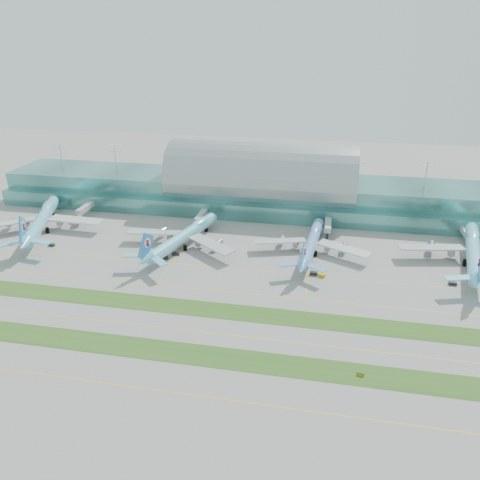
% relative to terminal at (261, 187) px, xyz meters
% --- Properties ---
extents(ground, '(700.00, 700.00, 0.00)m').
position_rel_terminal_xyz_m(ground, '(-0.01, -128.79, -14.23)').
color(ground, gray).
rests_on(ground, ground).
extents(terminal, '(340.00, 69.10, 36.00)m').
position_rel_terminal_xyz_m(terminal, '(0.00, 0.00, 0.00)').
color(terminal, '#3D7A75').
rests_on(terminal, ground).
extents(grass_strip_near, '(420.00, 12.00, 0.08)m').
position_rel_terminal_xyz_m(grass_strip_near, '(-0.01, -156.79, -14.19)').
color(grass_strip_near, '#2D591E').
rests_on(grass_strip_near, ground).
extents(grass_strip_far, '(420.00, 12.00, 0.08)m').
position_rel_terminal_xyz_m(grass_strip_far, '(-0.01, -126.79, -14.19)').
color(grass_strip_far, '#2D591E').
rests_on(grass_strip_far, ground).
extents(taxiline_a, '(420.00, 0.35, 0.01)m').
position_rel_terminal_xyz_m(taxiline_a, '(-0.01, -176.79, -14.22)').
color(taxiline_a, yellow).
rests_on(taxiline_a, ground).
extents(taxiline_b, '(420.00, 0.35, 0.01)m').
position_rel_terminal_xyz_m(taxiline_b, '(-0.01, -142.79, -14.22)').
color(taxiline_b, yellow).
rests_on(taxiline_b, ground).
extents(taxiline_c, '(420.00, 0.35, 0.01)m').
position_rel_terminal_xyz_m(taxiline_c, '(-0.01, -110.79, -14.22)').
color(taxiline_c, yellow).
rests_on(taxiline_c, ground).
extents(taxiline_d, '(420.00, 0.35, 0.01)m').
position_rel_terminal_xyz_m(taxiline_d, '(-0.01, -88.79, -14.22)').
color(taxiline_d, yellow).
rests_on(taxiline_d, ground).
extents(airliner_a, '(68.43, 79.63, 22.67)m').
position_rel_terminal_xyz_m(airliner_a, '(-119.74, -61.35, -7.23)').
color(airliner_a, '#64C5DD').
rests_on(airliner_a, ground).
extents(airliner_b, '(64.17, 74.20, 20.78)m').
position_rel_terminal_xyz_m(airliner_b, '(-31.65, -67.57, -7.82)').
color(airliner_b, '#66CAE1').
rests_on(airliner_b, ground).
extents(airliner_c, '(61.39, 69.98, 19.25)m').
position_rel_terminal_xyz_m(airliner_c, '(36.06, -62.27, -8.29)').
color(airliner_c, '#68A1E5').
rests_on(airliner_c, ground).
extents(airliner_d, '(70.95, 81.63, 22.64)m').
position_rel_terminal_xyz_m(airliner_d, '(115.80, -60.07, -7.24)').
color(airliner_d, '#6ED9F2').
rests_on(airliner_d, ground).
extents(gse_a, '(3.95, 2.60, 1.30)m').
position_rel_terminal_xyz_m(gse_a, '(-125.86, -83.07, -13.58)').
color(gse_a, gold).
rests_on(gse_a, ground).
extents(gse_b, '(3.19, 1.72, 1.31)m').
position_rel_terminal_xyz_m(gse_b, '(-102.78, -80.96, -13.57)').
color(gse_b, black).
rests_on(gse_b, ground).
extents(gse_c, '(4.19, 2.60, 1.47)m').
position_rel_terminal_xyz_m(gse_c, '(-33.11, -79.04, -13.49)').
color(gse_c, black).
rests_on(gse_c, ground).
extents(gse_d, '(3.43, 1.89, 1.52)m').
position_rel_terminal_xyz_m(gse_d, '(-37.20, -84.44, -13.47)').
color(gse_d, black).
rests_on(gse_d, ground).
extents(gse_e, '(4.02, 3.22, 1.52)m').
position_rel_terminal_xyz_m(gse_e, '(42.38, -88.56, -13.47)').
color(gse_e, '#DE9C0D').
rests_on(gse_e, ground).
extents(gse_f, '(3.74, 2.38, 1.69)m').
position_rel_terminal_xyz_m(gse_f, '(38.50, -87.77, -13.38)').
color(gse_f, black).
rests_on(gse_f, ground).
extents(gse_g, '(3.60, 1.94, 1.42)m').
position_rel_terminal_xyz_m(gse_g, '(101.69, -85.51, -13.52)').
color(gse_g, black).
rests_on(gse_g, ground).
extents(taxiway_sign_east, '(2.37, 0.64, 1.00)m').
position_rel_terminal_xyz_m(taxiway_sign_east, '(57.23, -157.48, -13.73)').
color(taxiway_sign_east, black).
rests_on(taxiway_sign_east, ground).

